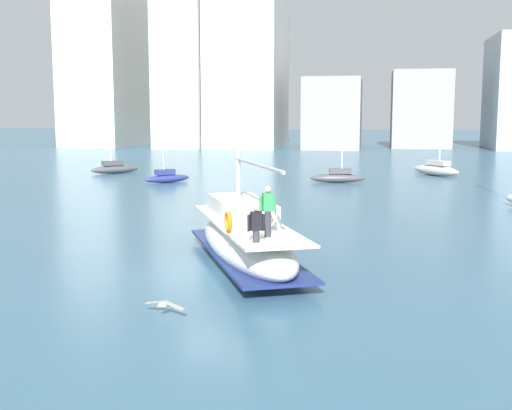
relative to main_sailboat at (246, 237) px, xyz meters
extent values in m
plane|color=#38607A|center=(-0.47, -1.79, -0.91)|extent=(400.00, 400.00, 0.00)
ellipsoid|color=white|center=(0.03, -0.07, -0.21)|extent=(6.12, 9.74, 1.40)
cube|color=navy|center=(0.03, -0.07, -0.53)|extent=(6.06, 9.58, 0.10)
cube|color=beige|center=(0.03, -0.07, 0.53)|extent=(5.75, 9.22, 0.08)
cube|color=white|center=(-0.26, 0.59, 0.92)|extent=(3.30, 4.63, 0.70)
cylinder|color=silver|center=(-0.46, 1.03, 6.63)|extent=(0.16, 0.16, 12.13)
cylinder|color=#B7B7BC|center=(0.72, -1.60, 2.69)|extent=(2.47, 5.30, 0.12)
cylinder|color=silver|center=(-1.77, 3.96, 1.04)|extent=(0.85, 0.42, 0.06)
torus|color=orange|center=(0.04, -2.96, 1.04)|extent=(0.41, 0.70, 0.70)
cylinder|color=#33333D|center=(1.21, -2.70, 0.97)|extent=(0.20, 0.20, 0.80)
cube|color=#338C4C|center=(1.21, -2.70, 1.65)|extent=(0.37, 0.31, 0.56)
sphere|color=beige|center=(1.21, -2.70, 2.04)|extent=(0.20, 0.20, 0.20)
cylinder|color=#338C4C|center=(1.01, -2.79, 1.60)|extent=(0.09, 0.09, 0.50)
cylinder|color=#338C4C|center=(1.41, -2.60, 1.60)|extent=(0.09, 0.09, 0.50)
cylinder|color=#33333D|center=(1.01, -3.58, 0.74)|extent=(0.20, 0.20, 0.35)
cube|color=black|center=(1.01, -3.58, 1.20)|extent=(0.37, 0.31, 0.56)
sphere|color=beige|center=(1.01, -3.58, 1.59)|extent=(0.20, 0.20, 0.20)
cylinder|color=black|center=(0.80, -3.67, 1.15)|extent=(0.09, 0.09, 0.50)
cylinder|color=black|center=(1.21, -3.49, 1.15)|extent=(0.09, 0.09, 0.50)
torus|color=silver|center=(1.11, -2.48, 1.19)|extent=(0.72, 0.37, 0.76)
ellipsoid|color=#4C4C51|center=(1.79, 27.93, -0.57)|extent=(4.30, 1.57, 0.68)
cube|color=#4C4C51|center=(1.99, 27.96, -0.03)|extent=(1.76, 0.87, 0.40)
cylinder|color=silver|center=(2.10, 27.97, 2.46)|extent=(0.11, 0.11, 5.39)
ellipsoid|color=navy|center=(-11.06, 25.66, -0.61)|extent=(3.29, 3.33, 0.61)
cube|color=navy|center=(-11.19, 25.53, -0.10)|extent=(1.48, 1.49, 0.40)
cylinder|color=silver|center=(-11.26, 25.46, 2.37)|extent=(0.11, 0.11, 5.34)
ellipsoid|color=#4C4C51|center=(-17.99, 32.34, -0.56)|extent=(3.86, 3.87, 0.72)
cube|color=#4C4C51|center=(-18.15, 32.18, 0.00)|extent=(1.73, 1.73, 0.40)
cylinder|color=silver|center=(-18.23, 32.10, 2.14)|extent=(0.12, 0.12, 4.68)
ellipsoid|color=#B7B2A8|center=(9.72, 35.16, -0.46)|extent=(4.29, 5.27, 0.90)
cube|color=#B7B2A8|center=(9.88, 34.93, 0.18)|extent=(1.98, 2.30, 0.40)
cylinder|color=silver|center=(9.96, 34.82, 3.36)|extent=(0.14, 0.14, 6.75)
ellipsoid|color=silver|center=(-0.92, -6.35, -0.61)|extent=(0.30, 0.40, 0.16)
sphere|color=silver|center=(-0.98, -6.53, -0.58)|extent=(0.11, 0.11, 0.11)
cone|color=gold|center=(-1.01, -6.59, -0.59)|extent=(0.06, 0.08, 0.04)
cube|color=#9E9993|center=(-0.62, -6.46, -0.59)|extent=(0.63, 0.35, 0.15)
cube|color=#9E9993|center=(-1.21, -6.24, -0.59)|extent=(0.63, 0.35, 0.15)
cube|color=silver|center=(-38.86, 80.03, 12.79)|extent=(9.60, 16.21, 27.40)
cube|color=beige|center=(-24.34, 77.98, 11.65)|extent=(7.32, 14.26, 25.12)
cube|color=silver|center=(-15.13, 80.64, 10.31)|extent=(10.79, 17.41, 22.44)
cube|color=gray|center=(-1.58, 78.80, 4.33)|extent=(8.40, 14.58, 10.49)
cube|color=gray|center=(11.66, 83.11, 4.97)|extent=(8.83, 10.45, 11.76)
camera|label=1|loc=(4.28, -22.12, 4.30)|focal=45.82mm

